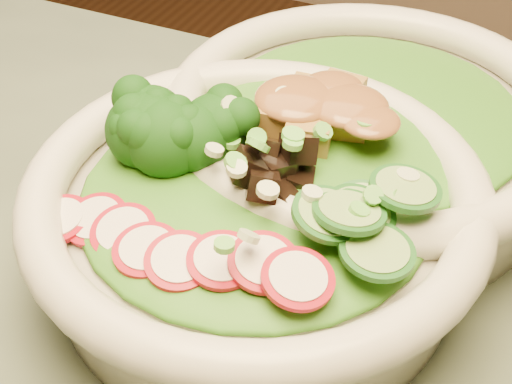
% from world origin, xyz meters
% --- Properties ---
extents(salad_bowl, '(0.29, 0.29, 0.08)m').
position_xyz_m(salad_bowl, '(-0.09, 0.13, 0.79)').
color(salad_bowl, beige).
rests_on(salad_bowl, dining_table).
extents(side_bowl, '(0.30, 0.30, 0.08)m').
position_xyz_m(side_bowl, '(-0.05, 0.25, 0.79)').
color(side_bowl, beige).
rests_on(side_bowl, dining_table).
extents(lettuce_bed, '(0.22, 0.22, 0.03)m').
position_xyz_m(lettuce_bed, '(-0.09, 0.13, 0.81)').
color(lettuce_bed, '#216515').
rests_on(lettuce_bed, salad_bowl).
extents(side_lettuce, '(0.20, 0.20, 0.02)m').
position_xyz_m(side_lettuce, '(-0.05, 0.25, 0.81)').
color(side_lettuce, '#216515').
rests_on(side_lettuce, side_bowl).
extents(broccoli_florets, '(0.09, 0.08, 0.05)m').
position_xyz_m(broccoli_florets, '(-0.15, 0.14, 0.83)').
color(broccoli_florets, black).
rests_on(broccoli_florets, salad_bowl).
extents(radish_slices, '(0.12, 0.05, 0.02)m').
position_xyz_m(radish_slices, '(-0.10, 0.06, 0.82)').
color(radish_slices, maroon).
rests_on(radish_slices, salad_bowl).
extents(cucumber_slices, '(0.08, 0.08, 0.04)m').
position_xyz_m(cucumber_slices, '(-0.02, 0.12, 0.83)').
color(cucumber_slices, '#84B866').
rests_on(cucumber_slices, salad_bowl).
extents(mushroom_heap, '(0.08, 0.08, 0.04)m').
position_xyz_m(mushroom_heap, '(-0.08, 0.14, 0.83)').
color(mushroom_heap, black).
rests_on(mushroom_heap, salad_bowl).
extents(tofu_cubes, '(0.10, 0.07, 0.04)m').
position_xyz_m(tofu_cubes, '(-0.07, 0.20, 0.83)').
color(tofu_cubes, olive).
rests_on(tofu_cubes, salad_bowl).
extents(peanut_sauce, '(0.08, 0.06, 0.02)m').
position_xyz_m(peanut_sauce, '(-0.07, 0.20, 0.84)').
color(peanut_sauce, brown).
rests_on(peanut_sauce, tofu_cubes).
extents(scallion_garnish, '(0.21, 0.21, 0.03)m').
position_xyz_m(scallion_garnish, '(-0.09, 0.13, 0.84)').
color(scallion_garnish, '#64BA41').
rests_on(scallion_garnish, salad_bowl).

